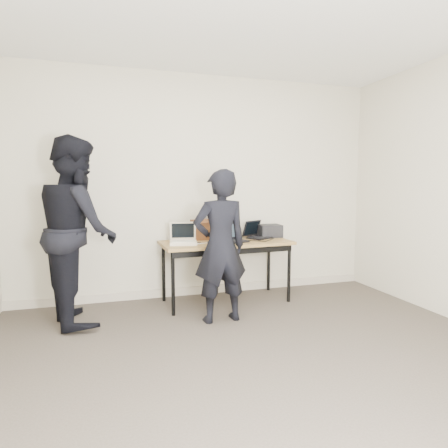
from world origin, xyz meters
name	(u,v)px	position (x,y,z in m)	size (l,w,h in m)	color
room	(279,189)	(0.00, 0.00, 1.35)	(4.60, 4.60, 2.80)	#443C34
desk	(226,246)	(0.20, 1.84, 0.66)	(1.53, 0.73, 0.72)	olive
laptop_beige	(183,240)	(-0.31, 1.81, 0.77)	(0.33, 0.33, 0.24)	beige
laptop_center	(232,237)	(0.26, 1.80, 0.77)	(0.35, 0.34, 0.22)	black
laptop_right	(257,234)	(0.64, 1.99, 0.77)	(0.39, 0.39, 0.21)	black
leather_satchel	(207,229)	(0.02, 2.07, 0.85)	(0.38, 0.23, 0.25)	#593117
tissue	(209,216)	(0.05, 2.07, 1.00)	(0.13, 0.10, 0.08)	white
equipment_box	(270,231)	(0.83, 2.03, 0.80)	(0.27, 0.23, 0.16)	black
power_brick	(212,243)	(-0.02, 1.67, 0.74)	(0.09, 0.05, 0.03)	black
cables	(230,241)	(0.24, 1.84, 0.72)	(1.14, 0.41, 0.01)	silver
person_typist	(220,246)	(-0.04, 1.27, 0.76)	(0.56, 0.37, 1.53)	black
person_observer	(77,230)	(-1.40, 1.69, 0.92)	(0.90, 0.70, 1.85)	black
baseboard	(202,290)	(0.00, 2.23, 0.05)	(4.50, 0.03, 0.10)	#B8AD99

